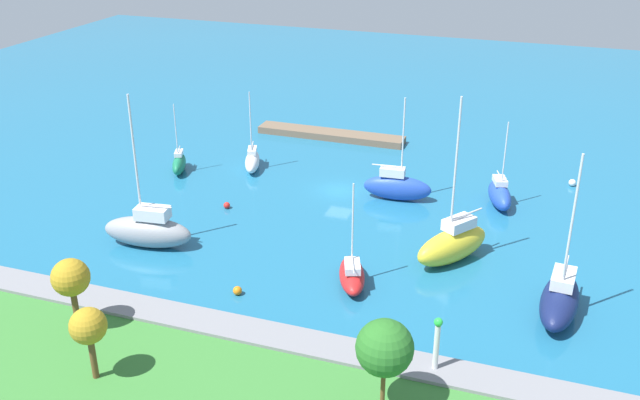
# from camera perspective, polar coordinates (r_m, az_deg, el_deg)

# --- Properties ---
(water) EXTENTS (160.00, 160.00, 0.00)m
(water) POSITION_cam_1_polar(r_m,az_deg,el_deg) (73.48, 1.54, 0.76)
(water) COLOR #1E668C
(water) RESTS_ON ground
(pier_dock) EXTENTS (18.40, 2.76, 0.83)m
(pier_dock) POSITION_cam_1_polar(r_m,az_deg,el_deg) (88.41, 0.85, 5.24)
(pier_dock) COLOR brown
(pier_dock) RESTS_ON ground
(breakwater) EXTENTS (68.02, 2.80, 1.14)m
(breakwater) POSITION_cam_1_polar(r_m,az_deg,el_deg) (51.26, -7.95, -10.22)
(breakwater) COLOR gray
(breakwater) RESTS_ON ground
(shoreline_park) EXTENTS (51.47, 12.19, 0.90)m
(shoreline_park) POSITION_cam_1_polar(r_m,az_deg,el_deg) (46.75, -11.69, -14.62)
(shoreline_park) COLOR #387A33
(shoreline_park) RESTS_ON ground
(harbor_beacon) EXTENTS (0.56, 0.56, 3.73)m
(harbor_beacon) POSITION_cam_1_polar(r_m,az_deg,el_deg) (45.71, 9.32, -10.95)
(harbor_beacon) COLOR silver
(harbor_beacon) RESTS_ON breakwater
(park_tree_center) EXTENTS (2.30, 2.30, 4.97)m
(park_tree_center) POSITION_cam_1_polar(r_m,az_deg,el_deg) (46.07, -18.01, -9.63)
(park_tree_center) COLOR brown
(park_tree_center) RESTS_ON shoreline_park
(park_tree_east) EXTENTS (2.61, 2.61, 5.34)m
(park_tree_east) POSITION_cam_1_polar(r_m,az_deg,el_deg) (51.10, -19.28, -5.93)
(park_tree_east) COLOR brown
(park_tree_east) RESTS_ON shoreline_park
(park_tree_midwest) EXTENTS (3.38, 3.38, 5.88)m
(park_tree_midwest) POSITION_cam_1_polar(r_m,az_deg,el_deg) (41.58, 5.19, -11.69)
(park_tree_midwest) COLOR brown
(park_tree_midwest) RESTS_ON shoreline_park
(sailboat_blue_near_pier) EXTENTS (3.58, 5.94, 8.67)m
(sailboat_blue_near_pier) POSITION_cam_1_polar(r_m,az_deg,el_deg) (71.87, 14.15, 0.44)
(sailboat_blue_near_pier) COLOR #2347B2
(sailboat_blue_near_pier) RESTS_ON water
(sailboat_yellow_off_beacon) EXTENTS (6.35, 7.77, 14.34)m
(sailboat_yellow_off_beacon) POSITION_cam_1_polar(r_m,az_deg,el_deg) (60.59, 10.55, -3.44)
(sailboat_yellow_off_beacon) COLOR yellow
(sailboat_yellow_off_beacon) RESTS_ON water
(sailboat_red_by_breakwater) EXTENTS (3.82, 6.01, 8.57)m
(sailboat_red_by_breakwater) POSITION_cam_1_polar(r_m,az_deg,el_deg) (56.58, 2.56, -5.95)
(sailboat_red_by_breakwater) COLOR red
(sailboat_red_by_breakwater) RESTS_ON water
(sailboat_white_along_channel) EXTENTS (3.35, 5.69, 8.83)m
(sailboat_white_along_channel) POSITION_cam_1_polar(r_m,az_deg,el_deg) (78.96, -5.43, 3.16)
(sailboat_white_along_channel) COLOR white
(sailboat_white_along_channel) RESTS_ON water
(sailboat_green_center_basin) EXTENTS (2.93, 4.78, 7.75)m
(sailboat_green_center_basin) POSITION_cam_1_polar(r_m,az_deg,el_deg) (79.28, -11.19, 2.89)
(sailboat_green_center_basin) COLOR #19724C
(sailboat_green_center_basin) RESTS_ON water
(sailboat_gray_mid_basin) EXTENTS (8.22, 3.64, 13.66)m
(sailboat_gray_mid_basin) POSITION_cam_1_polar(r_m,az_deg,el_deg) (63.68, -13.57, -2.34)
(sailboat_gray_mid_basin) COLOR gray
(sailboat_gray_mid_basin) RESTS_ON water
(sailboat_navy_lone_south) EXTENTS (3.25, 7.92, 12.83)m
(sailboat_navy_lone_south) POSITION_cam_1_polar(r_m,az_deg,el_deg) (55.51, 18.60, -7.51)
(sailboat_navy_lone_south) COLOR #141E4C
(sailboat_navy_lone_south) RESTS_ON water
(sailboat_blue_outer_mooring) EXTENTS (6.91, 2.52, 10.54)m
(sailboat_blue_outer_mooring) POSITION_cam_1_polar(r_m,az_deg,el_deg) (71.30, 6.16, 1.08)
(sailboat_blue_outer_mooring) COLOR #2347B2
(sailboat_blue_outer_mooring) RESTS_ON water
(mooring_buoy_red) EXTENTS (0.64, 0.64, 0.64)m
(mooring_buoy_red) POSITION_cam_1_polar(r_m,az_deg,el_deg) (69.99, -7.45, -0.43)
(mooring_buoy_red) COLOR red
(mooring_buoy_red) RESTS_ON water
(mooring_buoy_orange) EXTENTS (0.70, 0.70, 0.70)m
(mooring_buoy_orange) POSITION_cam_1_polar(r_m,az_deg,el_deg) (55.88, -6.61, -7.20)
(mooring_buoy_orange) COLOR orange
(mooring_buoy_orange) RESTS_ON water
(mooring_buoy_white) EXTENTS (0.74, 0.74, 0.74)m
(mooring_buoy_white) POSITION_cam_1_polar(r_m,az_deg,el_deg) (78.91, 19.50, 1.31)
(mooring_buoy_white) COLOR white
(mooring_buoy_white) RESTS_ON water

